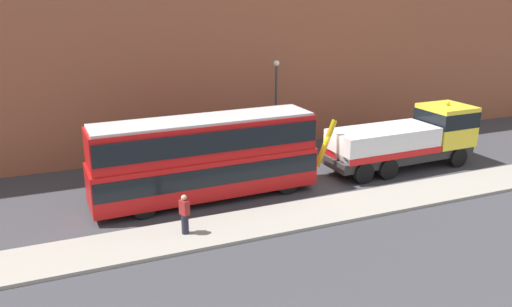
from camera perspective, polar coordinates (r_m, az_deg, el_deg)
ground_plane at (r=28.04m, az=6.51°, el=-2.75°), size 120.00×120.00×0.00m
near_kerb at (r=24.70m, az=11.26°, el=-5.66°), size 60.00×2.80×0.15m
building_facade at (r=32.82m, az=0.69°, el=14.72°), size 60.00×1.50×16.00m
recovery_tow_truck at (r=30.29m, az=16.67°, el=1.64°), size 10.17×2.86×3.67m
double_decker_bus at (r=24.52m, az=-5.69°, el=-0.20°), size 11.10×2.83×4.06m
pedestrian_onlooker at (r=21.19m, az=-8.00°, el=-6.81°), size 0.40×0.47×1.71m
street_lamp at (r=31.40m, az=2.26°, el=6.13°), size 0.36×0.36×5.83m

